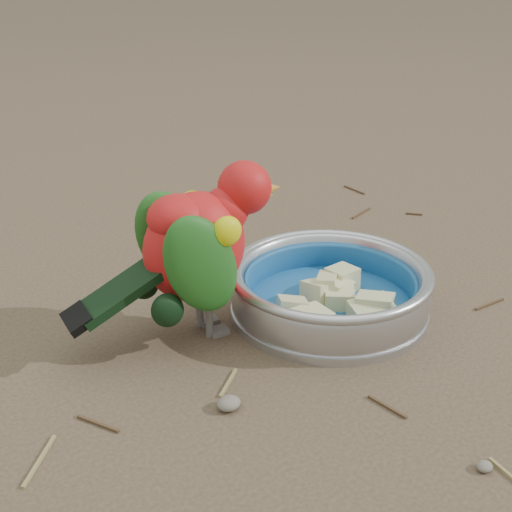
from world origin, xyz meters
TOP-DOWN VIEW (x-y plane):
  - ground at (0.00, 0.00)m, footprint 60.00×60.00m
  - food_bowl at (0.07, 0.05)m, footprint 0.24×0.24m
  - bowl_wall at (0.07, 0.05)m, footprint 0.24×0.24m
  - fruit_wedges at (0.07, 0.05)m, footprint 0.14×0.14m
  - lory_parrot at (-0.08, 0.11)m, footprint 0.25×0.15m
  - ground_debris at (0.03, 0.04)m, footprint 0.90×0.80m

SIDE VIEW (x-z plane):
  - ground at x=0.00m, z-range 0.00..0.00m
  - ground_debris at x=0.03m, z-range 0.00..0.01m
  - food_bowl at x=0.07m, z-range 0.00..0.02m
  - fruit_wedges at x=0.07m, z-range 0.02..0.05m
  - bowl_wall at x=0.07m, z-range 0.02..0.06m
  - lory_parrot at x=-0.08m, z-range 0.00..0.19m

